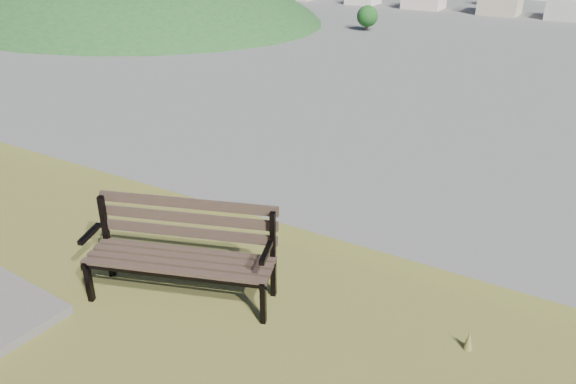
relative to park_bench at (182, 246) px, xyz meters
The scene contains 2 objects.
park_bench is the anchor object (origin of this frame).
green_wooded_hill 188.60m from the park_bench, 136.24° to the left, with size 150.20×120.16×75.10m.
Camera 1 is at (2.96, -0.77, 28.29)m, focal length 35.00 mm.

